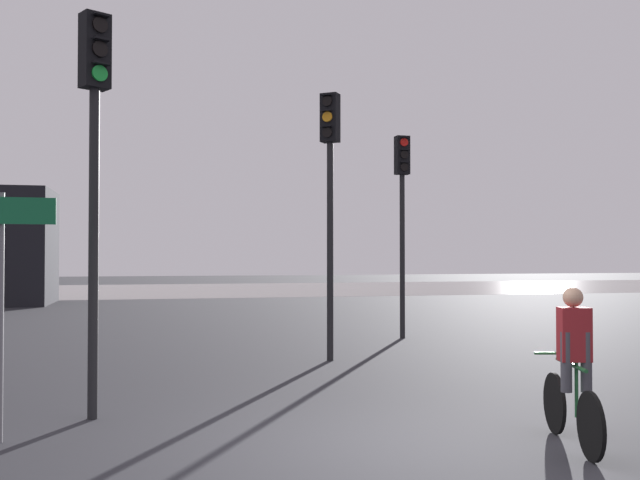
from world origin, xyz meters
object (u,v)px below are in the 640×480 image
Objects in this scene: traffic_light_center at (330,176)px; direction_sign_post at (0,279)px; traffic_light_far_right at (402,198)px; cyclist at (573,367)px; traffic_light_near_left at (95,138)px.

direction_sign_post is at bearing 81.93° from traffic_light_center.
traffic_light_far_right reaches higher than cyclist.
traffic_light_far_right is 2.83× the size of cyclist.
traffic_light_far_right is (2.49, 3.04, -0.13)m from traffic_light_center.
traffic_light_near_left is 2.89× the size of cyclist.
traffic_light_near_left is 2.07m from direction_sign_post.
cyclist is (5.70, -1.51, -0.88)m from direction_sign_post.
traffic_light_far_right is 10.75m from direction_sign_post.
traffic_light_near_left reaches higher than direction_sign_post.
direction_sign_post is (-4.71, -4.79, -1.70)m from traffic_light_center.
traffic_light_center reaches higher than traffic_light_far_right.
traffic_light_near_left is at bearing -135.76° from direction_sign_post.
traffic_light_far_right is at bearing 93.95° from cyclist.
traffic_light_far_right reaches higher than direction_sign_post.
direction_sign_post is 1.55× the size of cyclist.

